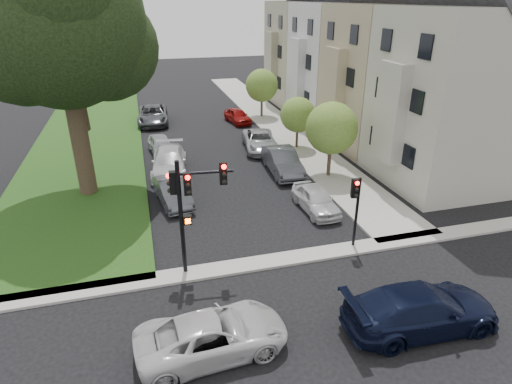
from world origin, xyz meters
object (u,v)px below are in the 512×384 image
object	(u,v)px
car_parked_0	(316,199)
car_cross_near	(213,335)
car_cross_far	(421,309)
car_parked_7	(161,145)
small_tree_a	(332,128)
traffic_signal_main	(190,197)
car_parked_6	(169,162)
small_tree_b	(298,115)
car_parked_1	(282,161)
car_parked_8	(153,115)
eucalyptus	(58,23)
traffic_signal_secondary	(356,200)
car_parked_3	(238,116)
car_parked_2	(260,141)
small_tree_c	(262,86)
car_parked_5	(173,192)

from	to	relation	value
car_parked_0	car_cross_near	bearing A→B (deg)	-131.75
car_cross_near	car_parked_0	distance (m)	10.98
car_cross_far	car_parked_7	world-z (taller)	car_cross_far
small_tree_a	car_parked_0	xyz separation A→B (m)	(-2.61, -4.15, -2.52)
traffic_signal_main	car_cross_near	world-z (taller)	traffic_signal_main
car_cross_far	car_parked_6	distance (m)	18.09
car_parked_6	small_tree_b	bearing A→B (deg)	20.83
car_parked_1	car_parked_8	bearing A→B (deg)	119.18
car_parked_7	car_cross_near	bearing A→B (deg)	-95.94
eucalyptus	small_tree_a	distance (m)	15.77
small_tree_a	traffic_signal_secondary	xyz separation A→B (m)	(-2.49, -8.04, -0.78)
car_cross_far	car_parked_3	xyz separation A→B (m)	(0.00, 27.28, -0.15)
car_parked_6	traffic_signal_secondary	bearing A→B (deg)	-51.16
car_cross_near	car_parked_8	size ratio (longest dim) A/B	0.87
small_tree_b	car_parked_8	world-z (taller)	small_tree_b
traffic_signal_secondary	car_cross_near	bearing A→B (deg)	-147.75
car_parked_2	car_cross_near	bearing A→B (deg)	-101.98
small_tree_a	car_parked_7	world-z (taller)	small_tree_a
car_parked_3	small_tree_a	bearing A→B (deg)	-88.98
small_tree_c	car_parked_6	bearing A→B (deg)	-129.02
car_parked_3	car_parked_6	bearing A→B (deg)	-133.11
eucalyptus	car_parked_2	size ratio (longest dim) A/B	2.73
small_tree_a	small_tree_c	world-z (taller)	small_tree_a
traffic_signal_main	car_parked_7	world-z (taller)	traffic_signal_main
car_cross_far	car_parked_0	xyz separation A→B (m)	(0.02, 9.22, -0.14)
car_cross_near	car_cross_far	size ratio (longest dim) A/B	0.89
eucalyptus	small_tree_c	distance (m)	20.99
traffic_signal_main	car_cross_near	size ratio (longest dim) A/B	1.02
traffic_signal_main	car_parked_0	world-z (taller)	traffic_signal_main
traffic_signal_main	car_parked_5	world-z (taller)	traffic_signal_main
small_tree_c	car_cross_near	size ratio (longest dim) A/B	0.92
traffic_signal_main	car_parked_3	xyz separation A→B (m)	(6.98, 21.92, -2.78)
small_tree_a	car_parked_6	bearing A→B (deg)	160.95
small_tree_b	car_parked_1	xyz separation A→B (m)	(-2.61, -4.33, -1.79)
traffic_signal_main	car_parked_3	world-z (taller)	traffic_signal_main
small_tree_c	car_parked_8	world-z (taller)	small_tree_c
car_parked_0	car_parked_8	xyz separation A→B (m)	(-7.37, 19.89, 0.13)
car_parked_1	small_tree_c	bearing A→B (deg)	81.27
small_tree_b	car_cross_far	distance (m)	19.36
car_cross_near	car_parked_5	size ratio (longest dim) A/B	1.20
car_parked_2	car_parked_3	world-z (taller)	car_parked_2
car_parked_2	car_cross_far	bearing A→B (deg)	-81.44
traffic_signal_secondary	car_parked_1	world-z (taller)	traffic_signal_secondary
traffic_signal_main	car_parked_1	xyz separation A→B (m)	(7.00, 9.41, -2.63)
small_tree_a	car_cross_far	world-z (taller)	small_tree_a
eucalyptus	traffic_signal_main	distance (m)	12.06
car_cross_far	car_parked_6	bearing A→B (deg)	24.68
car_parked_5	car_parked_3	bearing A→B (deg)	55.64
small_tree_c	car_parked_8	xyz separation A→B (m)	(-9.98, 0.55, -2.19)
small_tree_b	car_parked_5	distance (m)	12.21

